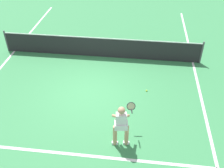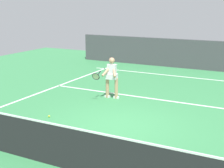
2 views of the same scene
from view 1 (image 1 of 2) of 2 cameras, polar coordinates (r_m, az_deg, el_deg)
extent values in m
plane|color=#38844C|center=(10.57, -4.79, -1.68)|extent=(25.50, 25.50, 0.00)
cube|color=white|center=(8.43, -8.87, -14.81)|extent=(8.75, 0.10, 0.01)
cube|color=white|center=(10.69, 18.92, -3.34)|extent=(0.10, 17.62, 0.01)
cylinder|color=#4C4C51|center=(14.02, -21.98, 8.67)|extent=(0.08, 0.08, 1.09)
cylinder|color=#4C4C51|center=(12.71, 18.92, 6.48)|extent=(0.08, 0.08, 1.09)
cube|color=#232326|center=(12.56, -2.52, 7.89)|extent=(9.27, 0.02, 0.97)
cube|color=white|center=(12.33, -2.58, 9.94)|extent=(9.27, 0.02, 0.04)
cylinder|color=tan|center=(8.31, 0.65, -11.10)|extent=(0.13, 0.13, 0.78)
cylinder|color=tan|center=(8.32, 3.18, -11.09)|extent=(0.13, 0.13, 0.78)
cube|color=white|center=(8.57, 0.63, -12.67)|extent=(0.20, 0.10, 0.08)
cube|color=white|center=(8.58, 3.10, -12.65)|extent=(0.20, 0.10, 0.08)
cube|color=white|center=(7.84, 2.01, -7.91)|extent=(0.34, 0.24, 0.52)
cube|color=white|center=(7.99, 1.98, -8.93)|extent=(0.43, 0.33, 0.20)
sphere|color=tan|center=(7.57, 2.07, -5.76)|extent=(0.22, 0.22, 0.22)
cylinder|color=tan|center=(7.93, 0.89, -7.05)|extent=(0.33, 0.45, 0.37)
cylinder|color=tan|center=(7.94, 3.07, -7.04)|extent=(0.23, 0.48, 0.37)
cylinder|color=black|center=(8.18, 4.32, -5.93)|extent=(0.07, 0.30, 0.14)
torus|color=black|center=(8.44, 4.18, -4.84)|extent=(0.30, 0.15, 0.28)
cylinder|color=beige|center=(8.44, 4.18, -4.84)|extent=(0.25, 0.12, 0.23)
sphere|color=#D1E533|center=(10.62, 7.51, -1.44)|extent=(0.07, 0.07, 0.07)
camera|label=2|loc=(17.33, -14.14, 25.76)|focal=51.92mm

